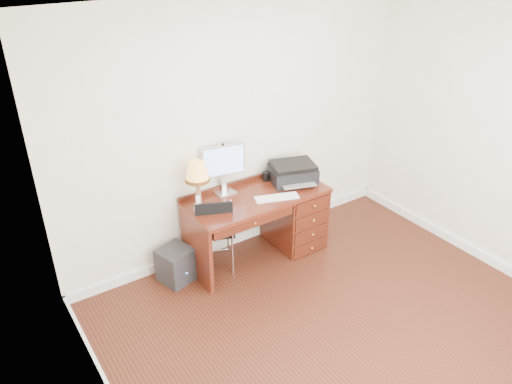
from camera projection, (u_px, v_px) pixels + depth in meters
ground at (343, 330)px, 4.48m from camera, size 4.00×4.00×0.00m
room_shell at (300, 288)px, 4.92m from camera, size 4.00×4.00×4.00m
desk at (281, 214)px, 5.47m from camera, size 1.50×0.67×0.75m
monitor at (223, 163)px, 5.05m from camera, size 0.46×0.18×0.53m
keyboard at (277, 198)px, 5.09m from camera, size 0.47×0.27×0.02m
mouse_pad at (296, 184)px, 5.36m from camera, size 0.20×0.20×0.04m
printer at (293, 172)px, 5.39m from camera, size 0.57×0.50×0.21m
leg_lamp at (197, 174)px, 4.76m from camera, size 0.24×0.24×0.49m
phone at (199, 207)px, 4.84m from camera, size 0.10×0.10×0.17m
pen_cup at (266, 176)px, 5.43m from camera, size 0.08×0.08×0.10m
chair at (216, 226)px, 5.05m from camera, size 0.53×0.54×0.86m
equipment_box at (176, 265)px, 5.05m from camera, size 0.38×0.38×0.36m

